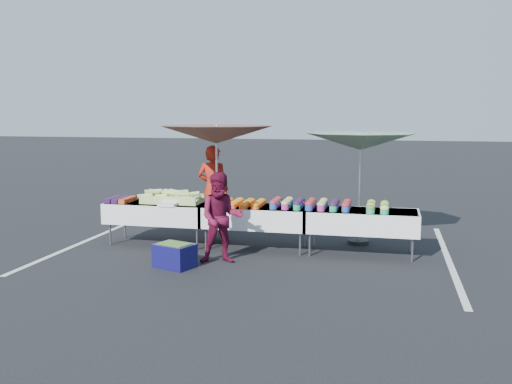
% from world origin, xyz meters
% --- Properties ---
extents(ground, '(80.00, 80.00, 0.00)m').
position_xyz_m(ground, '(0.00, 0.00, 0.00)').
color(ground, black).
extents(stripe_left, '(0.10, 5.00, 0.00)m').
position_xyz_m(stripe_left, '(-3.20, 0.00, 0.00)').
color(stripe_left, silver).
rests_on(stripe_left, ground).
extents(stripe_right, '(0.10, 5.00, 0.00)m').
position_xyz_m(stripe_right, '(3.20, 0.00, 0.00)').
color(stripe_right, silver).
rests_on(stripe_right, ground).
extents(table_left, '(1.86, 0.81, 0.75)m').
position_xyz_m(table_left, '(-1.80, 0.00, 0.58)').
color(table_left, white).
rests_on(table_left, ground).
extents(table_center, '(1.86, 0.81, 0.75)m').
position_xyz_m(table_center, '(0.00, 0.00, 0.58)').
color(table_center, white).
rests_on(table_center, ground).
extents(table_right, '(1.86, 0.81, 0.75)m').
position_xyz_m(table_right, '(1.80, 0.00, 0.58)').
color(table_right, white).
rests_on(table_right, ground).
extents(berry_punnets, '(0.40, 0.54, 0.08)m').
position_xyz_m(berry_punnets, '(-2.51, -0.06, 0.79)').
color(berry_punnets, black).
rests_on(berry_punnets, table_left).
extents(corn_pile, '(1.16, 0.57, 0.26)m').
position_xyz_m(corn_pile, '(-1.55, 0.04, 0.84)').
color(corn_pile, '#B1CE6A').
rests_on(corn_pile, table_left).
extents(plastic_bags, '(0.30, 0.25, 0.05)m').
position_xyz_m(plastic_bags, '(-1.50, -0.30, 0.78)').
color(plastic_bags, white).
rests_on(plastic_bags, table_left).
extents(carrot_bowls, '(0.75, 0.69, 0.11)m').
position_xyz_m(carrot_bowls, '(-0.25, -0.01, 0.80)').
color(carrot_bowls, '#FE541C').
rests_on(carrot_bowls, table_center).
extents(potato_cups, '(1.34, 0.58, 0.16)m').
position_xyz_m(potato_cups, '(0.95, 0.00, 0.83)').
color(potato_cups, '#21489E').
rests_on(potato_cups, table_right).
extents(bean_baskets, '(0.36, 0.68, 0.15)m').
position_xyz_m(bean_baskets, '(2.06, -0.01, 0.82)').
color(bean_baskets, '#269864').
rests_on(bean_baskets, table_right).
extents(vendor, '(0.65, 0.45, 1.73)m').
position_xyz_m(vendor, '(-1.16, 1.21, 0.86)').
color(vendor, '#A52012').
rests_on(vendor, ground).
extents(customer, '(0.82, 0.72, 1.44)m').
position_xyz_m(customer, '(-0.32, -1.02, 0.72)').
color(customer, maroon).
rests_on(customer, ground).
extents(umbrella_left, '(2.21, 2.21, 2.15)m').
position_xyz_m(umbrella_left, '(-0.83, 0.40, 1.95)').
color(umbrella_left, black).
rests_on(umbrella_left, ground).
extents(umbrella_right, '(2.21, 2.21, 2.02)m').
position_xyz_m(umbrella_right, '(1.72, 0.80, 1.83)').
color(umbrella_right, black).
rests_on(umbrella_right, ground).
extents(storage_bin, '(0.68, 0.58, 0.37)m').
position_xyz_m(storage_bin, '(-0.94, -1.45, 0.19)').
color(storage_bin, '#0F0E48').
rests_on(storage_bin, ground).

